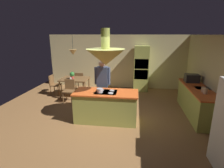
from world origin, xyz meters
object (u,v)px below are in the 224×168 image
(chair_at_corner, at_px, (54,83))
(canister_sugar, at_px, (203,90))
(kitchen_island, at_px, (106,106))
(canister_flour, at_px, (206,91))
(microwave_on_counter, at_px, (192,78))
(person_at_island, at_px, (102,82))
(chair_facing_island, at_px, (69,89))
(chair_by_back_wall, at_px, (80,80))
(cooking_pot_on_cooktop, at_px, (100,90))
(cup_on_table, at_px, (71,79))
(dining_table, at_px, (75,81))
(potted_plant_on_table, at_px, (72,75))
(oven_tower, at_px, (141,69))

(chair_at_corner, xyz_separation_m, canister_sugar, (5.49, -1.72, 0.49))
(chair_at_corner, bearing_deg, kitchen_island, -128.41)
(canister_flour, distance_m, microwave_on_counter, 1.33)
(person_at_island, xyz_separation_m, chair_facing_island, (-1.47, 0.73, -0.52))
(chair_facing_island, bearing_deg, microwave_on_counter, 1.35)
(kitchen_island, xyz_separation_m, chair_by_back_wall, (-1.70, 2.78, 0.04))
(kitchen_island, relative_size, person_at_island, 1.07)
(kitchen_island, height_order, canister_sugar, canister_sugar)
(person_at_island, bearing_deg, canister_flour, -9.06)
(canister_sugar, xyz_separation_m, cooking_pot_on_cooktop, (-3.00, -0.51, 0.00))
(microwave_on_counter, bearing_deg, canister_sugar, -90.00)
(cup_on_table, bearing_deg, cooking_pot_on_cooktop, -50.81)
(chair_facing_island, distance_m, chair_at_corner, 1.17)
(chair_at_corner, distance_m, cooking_pot_on_cooktop, 3.38)
(dining_table, distance_m, chair_facing_island, 0.70)
(chair_at_corner, xyz_separation_m, potted_plant_on_table, (0.88, -0.08, 0.42))
(person_at_island, xyz_separation_m, canister_flour, (3.07, -0.49, -0.02))
(canister_flour, bearing_deg, oven_tower, 119.73)
(dining_table, bearing_deg, canister_flour, -22.75)
(canister_flour, relative_size, microwave_on_counter, 0.36)
(kitchen_island, height_order, cup_on_table, kitchen_island)
(kitchen_island, bearing_deg, chair_facing_island, 140.18)
(person_at_island, relative_size, chair_at_corner, 2.03)
(cooking_pot_on_cooktop, bearing_deg, microwave_on_counter, 28.87)
(dining_table, height_order, potted_plant_on_table, potted_plant_on_table)
(canister_flour, relative_size, canister_sugar, 1.10)
(chair_facing_island, bearing_deg, kitchen_island, -39.82)
(canister_sugar, bearing_deg, chair_facing_island, 167.09)
(chair_facing_island, xyz_separation_m, microwave_on_counter, (4.54, 0.11, 0.56))
(microwave_on_counter, bearing_deg, chair_facing_island, -178.65)
(cooking_pot_on_cooktop, bearing_deg, cup_on_table, 129.19)
(canister_sugar, bearing_deg, oven_tower, 121.26)
(chair_by_back_wall, bearing_deg, person_at_island, 125.00)
(canister_sugar, bearing_deg, cup_on_table, 162.13)
(kitchen_island, xyz_separation_m, cup_on_table, (-1.79, 1.87, 0.34))
(kitchen_island, relative_size, cooking_pot_on_cooktop, 10.50)
(microwave_on_counter, bearing_deg, canister_flour, -90.00)
(dining_table, bearing_deg, person_at_island, -43.92)
(chair_at_corner, relative_size, canister_sugar, 5.77)
(chair_by_back_wall, distance_m, microwave_on_counter, 4.74)
(potted_plant_on_table, bearing_deg, cup_on_table, -97.95)
(potted_plant_on_table, relative_size, microwave_on_counter, 0.65)
(oven_tower, height_order, potted_plant_on_table, oven_tower)
(person_at_island, distance_m, chair_by_back_wall, 2.61)
(microwave_on_counter, bearing_deg, chair_by_back_wall, 164.50)
(person_at_island, height_order, microwave_on_counter, person_at_island)
(kitchen_island, height_order, cooking_pot_on_cooktop, cooking_pot_on_cooktop)
(chair_at_corner, xyz_separation_m, cooking_pot_on_cooktop, (2.49, -2.23, 0.50))
(chair_facing_island, relative_size, chair_by_back_wall, 1.00)
(cup_on_table, xyz_separation_m, cooking_pot_on_cooktop, (1.63, -2.00, 0.20))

